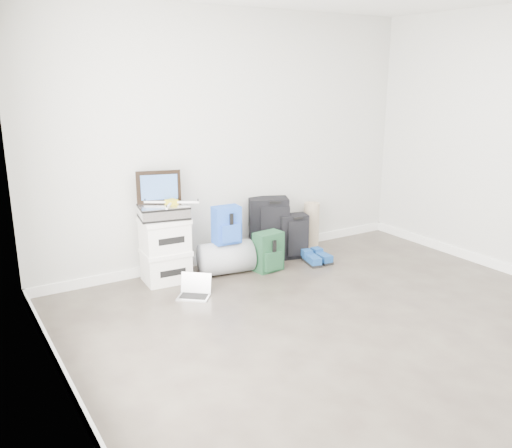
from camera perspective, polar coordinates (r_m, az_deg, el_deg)
ground at (r=4.38m, az=14.10°, el=-12.71°), size 5.00×5.00×0.00m
room_envelope at (r=3.90m, az=15.60°, el=10.35°), size 4.52×5.02×2.71m
boxes_stack at (r=5.51m, az=-9.52°, el=-2.69°), size 0.48×0.40×0.66m
briefcase at (r=5.40m, az=-9.71°, el=1.29°), size 0.52×0.42×0.13m
painting at (r=5.44m, az=-10.21°, el=3.86°), size 0.42×0.15×0.33m
drone at (r=5.39m, az=-8.88°, el=2.30°), size 0.47×0.47×0.05m
duffel_bag at (r=5.70m, az=-3.18°, el=-3.57°), size 0.60×0.43×0.34m
blue_backpack at (r=5.57m, az=-3.09°, el=-0.17°), size 0.29×0.22×0.39m
large_suitcase at (r=6.18m, az=1.34°, el=-0.35°), size 0.51×0.43×0.68m
green_backpack at (r=5.76m, az=1.35°, el=-3.01°), size 0.32×0.25×0.42m
carry_on at (r=6.16m, az=3.93°, el=-1.29°), size 0.36×0.27×0.51m
shoes at (r=6.07m, az=6.41°, el=-3.62°), size 0.29×0.32×0.10m
rolled_rug at (r=6.51m, az=5.85°, el=-0.17°), size 0.18×0.18×0.56m
laptop at (r=5.20m, az=-6.47°, el=-7.01°), size 0.36×0.35×0.21m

